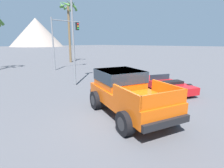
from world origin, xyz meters
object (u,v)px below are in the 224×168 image
orange_pickup_truck (126,90)px  traffic_light_main (64,34)px  red_convertible_car (164,84)px  street_lamp_post (72,10)px  palm_tree_leaning (69,17)px

orange_pickup_truck → traffic_light_main: (6.11, 13.65, 3.01)m
traffic_light_main → red_convertible_car: bearing=-95.7°
red_convertible_car → traffic_light_main: (1.32, 13.25, 3.67)m
red_convertible_car → traffic_light_main: size_ratio=0.81×
red_convertible_car → street_lamp_post: size_ratio=0.52×
red_convertible_car → palm_tree_leaning: bearing=101.8°
red_convertible_car → street_lamp_post: (-3.10, 5.55, 4.90)m
red_convertible_car → street_lamp_post: bearing=148.9°
orange_pickup_truck → red_convertible_car: size_ratio=1.08×
orange_pickup_truck → red_convertible_car: 4.85m
orange_pickup_truck → red_convertible_car: (4.79, 0.40, -0.66)m
street_lamp_post → palm_tree_leaning: size_ratio=0.97×
orange_pickup_truck → street_lamp_post: 7.51m
street_lamp_post → palm_tree_leaning: (9.21, 13.38, 1.58)m
traffic_light_main → street_lamp_post: (-4.43, -7.70, 1.24)m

